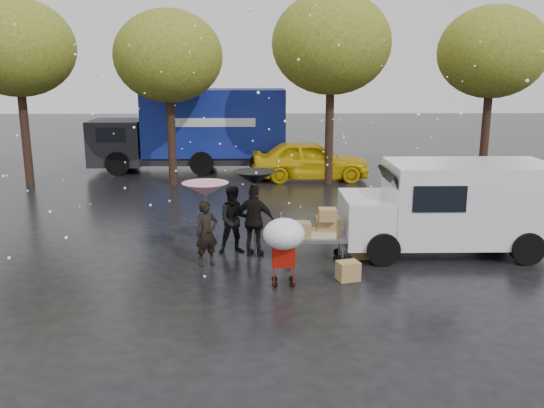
{
  "coord_description": "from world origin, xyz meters",
  "views": [
    {
      "loc": [
        -0.13,
        -11.9,
        4.4
      ],
      "look_at": [
        0.13,
        1.0,
        1.33
      ],
      "focal_mm": 38.0,
      "sensor_mm": 36.0,
      "label": 1
    }
  ],
  "objects_px": {
    "person_pink": "(207,233)",
    "yellow_taxi": "(310,160)",
    "white_van": "(451,205)",
    "vendor_cart": "(317,230)",
    "person_black": "(255,221)",
    "blue_truck": "(196,130)",
    "shopping_cart": "(284,237)"
  },
  "relations": [
    {
      "from": "shopping_cart",
      "to": "person_black",
      "type": "bearing_deg",
      "value": 106.51
    },
    {
      "from": "vendor_cart",
      "to": "yellow_taxi",
      "type": "bearing_deg",
      "value": 86.05
    },
    {
      "from": "shopping_cart",
      "to": "yellow_taxi",
      "type": "bearing_deg",
      "value": 82.51
    },
    {
      "from": "shopping_cart",
      "to": "blue_truck",
      "type": "bearing_deg",
      "value": 103.2
    },
    {
      "from": "shopping_cart",
      "to": "yellow_taxi",
      "type": "height_order",
      "value": "yellow_taxi"
    },
    {
      "from": "person_black",
      "to": "shopping_cart",
      "type": "bearing_deg",
      "value": 125.25
    },
    {
      "from": "blue_truck",
      "to": "vendor_cart",
      "type": "bearing_deg",
      "value": -71.36
    },
    {
      "from": "person_pink",
      "to": "white_van",
      "type": "bearing_deg",
      "value": -20.72
    },
    {
      "from": "vendor_cart",
      "to": "yellow_taxi",
      "type": "distance_m",
      "value": 9.88
    },
    {
      "from": "blue_truck",
      "to": "person_pink",
      "type": "bearing_deg",
      "value": -82.85
    },
    {
      "from": "white_van",
      "to": "blue_truck",
      "type": "xyz_separation_m",
      "value": [
        -7.37,
        11.57,
        0.6
      ]
    },
    {
      "from": "person_pink",
      "to": "yellow_taxi",
      "type": "relative_size",
      "value": 0.32
    },
    {
      "from": "person_pink",
      "to": "vendor_cart",
      "type": "xyz_separation_m",
      "value": [
        2.53,
        0.29,
        -0.02
      ]
    },
    {
      "from": "person_pink",
      "to": "vendor_cart",
      "type": "bearing_deg",
      "value": -22.38
    },
    {
      "from": "yellow_taxi",
      "to": "person_pink",
      "type": "bearing_deg",
      "value": 161.59
    },
    {
      "from": "shopping_cart",
      "to": "white_van",
      "type": "bearing_deg",
      "value": 28.81
    },
    {
      "from": "yellow_taxi",
      "to": "white_van",
      "type": "bearing_deg",
      "value": -165.22
    },
    {
      "from": "vendor_cart",
      "to": "blue_truck",
      "type": "relative_size",
      "value": 0.18
    },
    {
      "from": "person_pink",
      "to": "vendor_cart",
      "type": "distance_m",
      "value": 2.55
    },
    {
      "from": "vendor_cart",
      "to": "person_black",
      "type": "bearing_deg",
      "value": 167.57
    },
    {
      "from": "person_black",
      "to": "blue_truck",
      "type": "distance_m",
      "value": 12.12
    },
    {
      "from": "white_van",
      "to": "blue_truck",
      "type": "distance_m",
      "value": 13.73
    },
    {
      "from": "person_pink",
      "to": "yellow_taxi",
      "type": "xyz_separation_m",
      "value": [
        3.21,
        10.15,
        0.05
      ]
    },
    {
      "from": "person_pink",
      "to": "person_black",
      "type": "height_order",
      "value": "person_black"
    },
    {
      "from": "white_van",
      "to": "yellow_taxi",
      "type": "xyz_separation_m",
      "value": [
        -2.61,
        9.31,
        -0.36
      ]
    },
    {
      "from": "person_black",
      "to": "vendor_cart",
      "type": "distance_m",
      "value": 1.49
    },
    {
      "from": "vendor_cart",
      "to": "shopping_cart",
      "type": "xyz_separation_m",
      "value": [
        -0.84,
        -1.72,
        0.34
      ]
    },
    {
      "from": "person_black",
      "to": "shopping_cart",
      "type": "distance_m",
      "value": 2.14
    },
    {
      "from": "vendor_cart",
      "to": "yellow_taxi",
      "type": "relative_size",
      "value": 0.33
    },
    {
      "from": "white_van",
      "to": "yellow_taxi",
      "type": "bearing_deg",
      "value": 105.64
    },
    {
      "from": "person_black",
      "to": "vendor_cart",
      "type": "xyz_separation_m",
      "value": [
        1.45,
        -0.32,
        -0.14
      ]
    },
    {
      "from": "person_pink",
      "to": "blue_truck",
      "type": "xyz_separation_m",
      "value": [
        -1.56,
        12.41,
        1.01
      ]
    }
  ]
}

